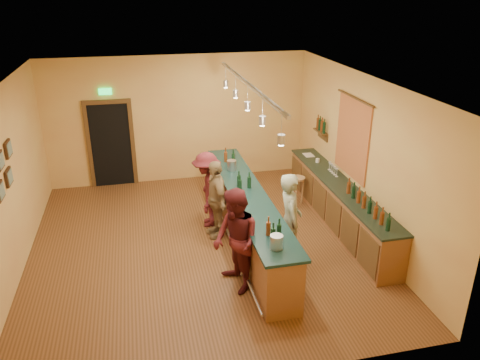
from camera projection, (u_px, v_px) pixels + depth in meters
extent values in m
plane|color=#543218|center=(201.00, 245.00, 9.23)|extent=(7.00, 7.00, 0.00)
cube|color=silver|center=(195.00, 83.00, 7.98)|extent=(6.50, 7.00, 0.02)
cube|color=tan|center=(179.00, 120.00, 11.74)|extent=(6.50, 0.02, 3.20)
cube|color=tan|center=(241.00, 277.00, 5.46)|extent=(6.50, 0.02, 3.20)
cube|color=tan|center=(8.00, 185.00, 7.94)|extent=(0.02, 7.00, 3.20)
cube|color=tan|center=(361.00, 156.00, 9.27)|extent=(0.02, 7.00, 3.20)
cube|color=black|center=(111.00, 145.00, 11.59)|extent=(0.95, 0.06, 2.10)
cube|color=#4D3117|center=(89.00, 147.00, 11.47)|extent=(0.10, 0.08, 2.10)
cube|color=#4D3117|center=(133.00, 144.00, 11.68)|extent=(0.10, 0.08, 2.10)
cube|color=#4D3117|center=(106.00, 102.00, 11.15)|extent=(1.15, 0.08, 0.10)
cube|color=#19E54C|center=(105.00, 92.00, 11.04)|extent=(0.30, 0.04, 0.15)
cube|color=#A72123|center=(352.00, 138.00, 9.52)|extent=(0.03, 1.40, 1.60)
cube|color=#4D3117|center=(320.00, 131.00, 10.97)|extent=(0.16, 0.55, 0.03)
cube|color=#4D3117|center=(323.00, 135.00, 11.03)|extent=(0.03, 0.55, 0.18)
cube|color=brown|center=(339.00, 205.00, 9.84)|extent=(0.55, 4.50, 0.90)
cube|color=black|center=(341.00, 185.00, 9.65)|extent=(0.60, 4.55, 0.04)
cylinder|color=silver|center=(318.00, 160.00, 10.80)|extent=(0.09, 0.09, 0.09)
cube|color=silver|center=(309.00, 155.00, 11.25)|extent=(0.22, 0.30, 0.01)
cube|color=brown|center=(247.00, 218.00, 9.22)|extent=(0.60, 5.00, 1.00)
cube|color=#122D2B|center=(247.00, 193.00, 9.02)|extent=(0.70, 5.10, 0.05)
cylinder|color=silver|center=(229.00, 235.00, 9.28)|extent=(0.05, 5.00, 0.05)
cylinder|color=silver|center=(276.00, 242.00, 7.07)|extent=(0.20, 0.20, 0.22)
cylinder|color=silver|center=(232.00, 165.00, 10.03)|extent=(0.20, 0.20, 0.22)
cube|color=silver|center=(248.00, 84.00, 8.19)|extent=(0.06, 4.60, 0.05)
cylinder|color=silver|center=(282.00, 126.00, 6.47)|extent=(0.01, 0.01, 0.35)
cylinder|color=#A5A5AD|center=(281.00, 139.00, 6.55)|extent=(0.11, 0.11, 0.14)
cylinder|color=#FFEABF|center=(281.00, 145.00, 6.58)|extent=(0.08, 0.08, 0.02)
cylinder|color=silver|center=(263.00, 108.00, 7.37)|extent=(0.01, 0.01, 0.35)
cylinder|color=#A5A5AD|center=(262.00, 120.00, 7.44)|extent=(0.11, 0.11, 0.14)
cylinder|color=#FFEABF|center=(262.00, 125.00, 7.48)|extent=(0.08, 0.08, 0.02)
cylinder|color=silver|center=(248.00, 94.00, 8.26)|extent=(0.01, 0.01, 0.35)
cylinder|color=#A5A5AD|center=(248.00, 106.00, 8.34)|extent=(0.11, 0.11, 0.14)
cylinder|color=#FFEABF|center=(248.00, 110.00, 8.37)|extent=(0.08, 0.08, 0.02)
cylinder|color=silver|center=(236.00, 83.00, 9.16)|extent=(0.01, 0.01, 0.35)
cylinder|color=#A5A5AD|center=(236.00, 94.00, 9.24)|extent=(0.11, 0.11, 0.14)
cylinder|color=#FFEABF|center=(236.00, 98.00, 9.27)|extent=(0.08, 0.08, 0.02)
cylinder|color=silver|center=(226.00, 74.00, 10.06)|extent=(0.01, 0.01, 0.35)
cylinder|color=#A5A5AD|center=(226.00, 84.00, 10.14)|extent=(0.11, 0.11, 0.14)
cylinder|color=#FFEABF|center=(226.00, 87.00, 10.17)|extent=(0.08, 0.08, 0.02)
imported|color=gray|center=(290.00, 220.00, 8.31)|extent=(0.50, 0.69, 1.77)
imported|color=#59191E|center=(236.00, 241.00, 7.60)|extent=(0.85, 1.00, 1.79)
imported|color=#997A51|center=(216.00, 199.00, 9.29)|extent=(0.50, 0.99, 1.61)
imported|color=#59191E|center=(207.00, 190.00, 9.72)|extent=(0.74, 1.11, 1.61)
cylinder|color=#A07348|center=(298.00, 178.00, 10.65)|extent=(0.33, 0.33, 0.04)
cylinder|color=#A07348|center=(302.00, 191.00, 10.81)|extent=(0.04, 0.04, 0.65)
cylinder|color=#A07348|center=(293.00, 190.00, 10.87)|extent=(0.04, 0.04, 0.65)
cylinder|color=#A07348|center=(296.00, 194.00, 10.67)|extent=(0.04, 0.04, 0.65)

